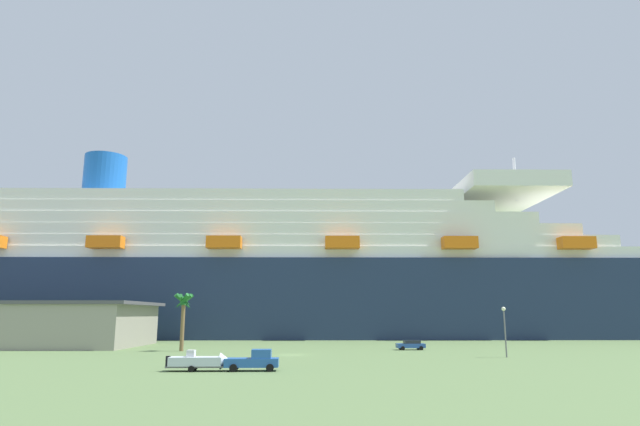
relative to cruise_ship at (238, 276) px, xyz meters
The scene contains 8 objects.
ground_plane 35.59m from the cruise_ship, 65.59° to the right, with size 600.00×600.00×0.00m, color #567042.
cruise_ship is the anchor object (origin of this frame).
pickup_truck 82.65m from the cruise_ship, 83.62° to the right, with size 5.66×2.42×2.20m.
small_boat_on_trailer 82.08m from the cruise_ship, 87.43° to the right, with size 7.65×2.15×2.15m.
palm_tree 50.76m from the cruise_ship, 95.04° to the right, with size 3.25×3.44×9.27m.
street_lamp 79.10m from the cruise_ship, 56.89° to the right, with size 0.56×0.56×6.86m.
parked_car_black_coupe 57.36m from the cruise_ship, 125.69° to the right, with size 4.62×2.66×1.58m.
parked_car_blue_suv 61.45m from the cruise_ship, 56.04° to the right, with size 4.72×2.12×1.58m.
Camera 1 is at (-1.08, -78.72, 5.83)m, focal length 29.25 mm.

